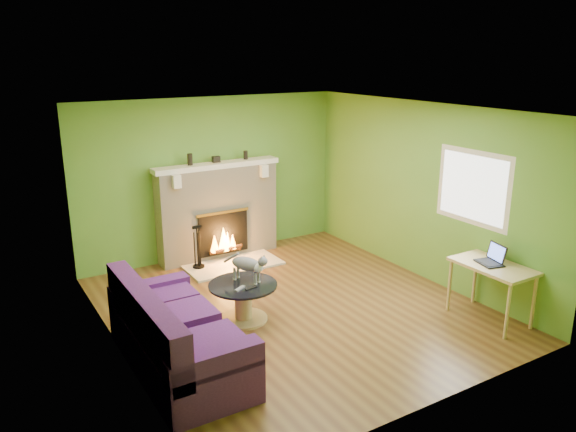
% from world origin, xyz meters
% --- Properties ---
extents(floor, '(5.00, 5.00, 0.00)m').
position_xyz_m(floor, '(0.00, 0.00, 0.00)').
color(floor, '#593419').
rests_on(floor, ground).
extents(ceiling, '(5.00, 5.00, 0.00)m').
position_xyz_m(ceiling, '(0.00, 0.00, 2.60)').
color(ceiling, white).
rests_on(ceiling, wall_back).
extents(wall_back, '(5.00, 0.00, 5.00)m').
position_xyz_m(wall_back, '(0.00, 2.50, 1.30)').
color(wall_back, '#55872C').
rests_on(wall_back, floor).
extents(wall_front, '(5.00, 0.00, 5.00)m').
position_xyz_m(wall_front, '(0.00, -2.50, 1.30)').
color(wall_front, '#55872C').
rests_on(wall_front, floor).
extents(wall_left, '(0.00, 5.00, 5.00)m').
position_xyz_m(wall_left, '(-2.25, 0.00, 1.30)').
color(wall_left, '#55872C').
rests_on(wall_left, floor).
extents(wall_right, '(0.00, 5.00, 5.00)m').
position_xyz_m(wall_right, '(2.25, 0.00, 1.30)').
color(wall_right, '#55872C').
rests_on(wall_right, floor).
extents(window_frame, '(0.00, 1.20, 1.20)m').
position_xyz_m(window_frame, '(2.24, -0.90, 1.55)').
color(window_frame, silver).
rests_on(window_frame, wall_right).
extents(window_pane, '(0.00, 1.06, 1.06)m').
position_xyz_m(window_pane, '(2.23, -0.90, 1.55)').
color(window_pane, white).
rests_on(window_pane, wall_right).
extents(fireplace, '(2.10, 0.46, 1.58)m').
position_xyz_m(fireplace, '(0.00, 2.32, 0.77)').
color(fireplace, beige).
rests_on(fireplace, floor).
extents(hearth, '(1.50, 0.75, 0.03)m').
position_xyz_m(hearth, '(0.00, 1.80, 0.01)').
color(hearth, beige).
rests_on(hearth, floor).
extents(mantel, '(2.10, 0.28, 0.08)m').
position_xyz_m(mantel, '(0.00, 2.30, 1.54)').
color(mantel, silver).
rests_on(mantel, fireplace).
extents(sofa, '(0.94, 2.09, 0.94)m').
position_xyz_m(sofa, '(-1.86, -0.59, 0.36)').
color(sofa, '#421758').
rests_on(sofa, floor).
extents(coffee_table, '(0.86, 0.86, 0.49)m').
position_xyz_m(coffee_table, '(-0.71, 0.04, 0.28)').
color(coffee_table, tan).
rests_on(coffee_table, floor).
extents(desk, '(0.58, 1.00, 0.74)m').
position_xyz_m(desk, '(1.95, -1.57, 0.65)').
color(desk, tan).
rests_on(desk, floor).
extents(cat, '(0.50, 0.65, 0.39)m').
position_xyz_m(cat, '(-0.63, 0.09, 0.68)').
color(cat, slate).
rests_on(cat, coffee_table).
extents(remote_silver, '(0.17, 0.12, 0.02)m').
position_xyz_m(remote_silver, '(-0.81, -0.08, 0.50)').
color(remote_silver, gray).
rests_on(remote_silver, coffee_table).
extents(remote_black, '(0.16, 0.07, 0.02)m').
position_xyz_m(remote_black, '(-0.69, -0.14, 0.50)').
color(remote_black, black).
rests_on(remote_black, coffee_table).
extents(laptop, '(0.35, 0.38, 0.24)m').
position_xyz_m(laptop, '(1.93, -1.52, 0.86)').
color(laptop, black).
rests_on(laptop, desk).
extents(fire_tools, '(0.18, 0.18, 0.69)m').
position_xyz_m(fire_tools, '(-0.53, 1.95, 0.37)').
color(fire_tools, black).
rests_on(fire_tools, hearth).
extents(mantel_vase_left, '(0.08, 0.08, 0.18)m').
position_xyz_m(mantel_vase_left, '(-0.44, 2.33, 1.67)').
color(mantel_vase_left, black).
rests_on(mantel_vase_left, mantel).
extents(mantel_vase_right, '(0.07, 0.07, 0.14)m').
position_xyz_m(mantel_vase_right, '(0.53, 2.33, 1.65)').
color(mantel_vase_right, black).
rests_on(mantel_vase_right, mantel).
extents(mantel_box, '(0.12, 0.08, 0.10)m').
position_xyz_m(mantel_box, '(0.00, 2.33, 1.63)').
color(mantel_box, black).
rests_on(mantel_box, mantel).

